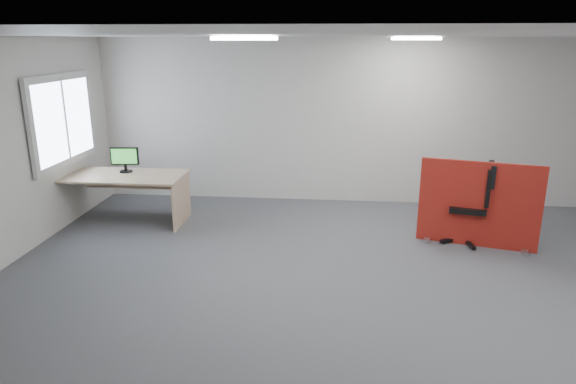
# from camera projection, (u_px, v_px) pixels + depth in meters

# --- Properties ---
(floor) EXTENTS (9.00, 9.00, 0.00)m
(floor) POSITION_uv_depth(u_px,v_px,m) (383.00, 300.00, 5.45)
(floor) COLOR #505358
(floor) RESTS_ON ground
(ceiling) EXTENTS (9.00, 7.00, 0.02)m
(ceiling) POSITION_uv_depth(u_px,v_px,m) (398.00, 35.00, 4.68)
(ceiling) COLOR white
(ceiling) RESTS_ON wall_back
(wall_back) EXTENTS (9.00, 0.02, 2.70)m
(wall_back) POSITION_uv_depth(u_px,v_px,m) (370.00, 123.00, 8.40)
(wall_back) COLOR silver
(wall_back) RESTS_ON floor
(window) EXTENTS (0.06, 1.70, 1.30)m
(window) POSITION_uv_depth(u_px,v_px,m) (63.00, 120.00, 7.33)
(window) COLOR white
(window) RESTS_ON wall_left
(ceiling_lights) EXTENTS (4.10, 4.10, 0.04)m
(ceiling_lights) POSITION_uv_depth(u_px,v_px,m) (424.00, 38.00, 5.29)
(ceiling_lights) COLOR white
(ceiling_lights) RESTS_ON ceiling
(red_divider) EXTENTS (1.50, 0.44, 1.15)m
(red_divider) POSITION_uv_depth(u_px,v_px,m) (479.00, 205.00, 6.74)
(red_divider) COLOR maroon
(red_divider) RESTS_ON floor
(second_desk) EXTENTS (1.79, 0.90, 0.73)m
(second_desk) POSITION_uv_depth(u_px,v_px,m) (125.00, 185.00, 7.70)
(second_desk) COLOR tan
(second_desk) RESTS_ON floor
(monitor_second) EXTENTS (0.42, 0.19, 0.38)m
(monitor_second) POSITION_uv_depth(u_px,v_px,m) (125.00, 158.00, 7.71)
(monitor_second) COLOR black
(monitor_second) RESTS_ON second_desk
(office_chair) EXTENTS (0.72, 0.72, 1.09)m
(office_chair) POSITION_uv_depth(u_px,v_px,m) (477.00, 198.00, 6.85)
(office_chair) COLOR black
(office_chair) RESTS_ON floor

